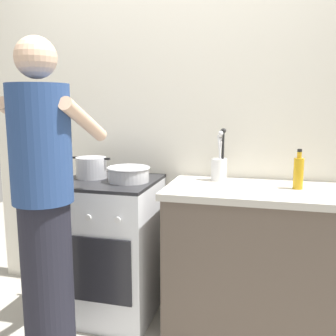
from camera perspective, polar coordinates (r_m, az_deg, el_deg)
The scene contains 9 objects.
ground at distance 2.59m, azimuth -1.89°, elevation -22.75°, with size 6.00×6.00×0.00m, color gray.
back_wall at distance 2.64m, azimuth 5.28°, elevation 6.56°, with size 3.20×0.10×2.50m.
countertop at distance 2.44m, azimuth 11.95°, elevation -13.19°, with size 1.00×0.60×0.90m.
stove_range at distance 2.63m, azimuth -8.49°, elevation -11.45°, with size 0.60×0.62×0.90m.
pot at distance 2.58m, azimuth -11.32°, elevation 0.06°, with size 0.27×0.20×0.14m.
mixing_bowl at distance 2.43m, azimuth -5.87°, elevation -0.82°, with size 0.27×0.27×0.09m.
utensil_crock at distance 2.46m, azimuth 7.62°, elevation 0.34°, with size 0.10×0.10×0.33m.
oil_bottle at distance 2.32m, azimuth 18.78°, elevation -0.63°, with size 0.06×0.06×0.23m.
person at distance 2.04m, azimuth -17.84°, elevation -5.86°, with size 0.41×0.50×1.70m.
Camera 1 is at (0.63, -2.10, 1.39)m, focal length 41.10 mm.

